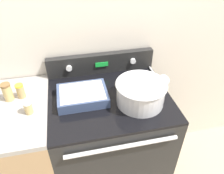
{
  "coord_description": "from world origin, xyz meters",
  "views": [
    {
      "loc": [
        -0.21,
        -0.72,
        1.82
      ],
      "look_at": [
        0.02,
        0.33,
        1.0
      ],
      "focal_mm": 35.0,
      "sensor_mm": 36.0,
      "label": 1
    }
  ],
  "objects_px": {
    "casserole_dish": "(82,95)",
    "spice_jar_brown_cap": "(7,92)",
    "mixing_bowl": "(141,92)",
    "ladle": "(162,81)",
    "spice_jar_white_cap": "(28,107)",
    "spice_jar_yellow_cap": "(20,91)"
  },
  "relations": [
    {
      "from": "casserole_dish",
      "to": "spice_jar_brown_cap",
      "type": "distance_m",
      "value": 0.45
    },
    {
      "from": "mixing_bowl",
      "to": "ladle",
      "type": "xyz_separation_m",
      "value": [
        0.2,
        0.13,
        -0.04
      ]
    },
    {
      "from": "mixing_bowl",
      "to": "casserole_dish",
      "type": "bearing_deg",
      "value": 163.6
    },
    {
      "from": "mixing_bowl",
      "to": "casserole_dish",
      "type": "xyz_separation_m",
      "value": [
        -0.34,
        0.1,
        -0.04
      ]
    },
    {
      "from": "spice_jar_brown_cap",
      "to": "spice_jar_white_cap",
      "type": "bearing_deg",
      "value": -49.46
    },
    {
      "from": "ladle",
      "to": "spice_jar_white_cap",
      "type": "height_order",
      "value": "spice_jar_white_cap"
    },
    {
      "from": "spice_jar_white_cap",
      "to": "spice_jar_yellow_cap",
      "type": "height_order",
      "value": "spice_jar_yellow_cap"
    },
    {
      "from": "mixing_bowl",
      "to": "spice_jar_yellow_cap",
      "type": "distance_m",
      "value": 0.73
    },
    {
      "from": "casserole_dish",
      "to": "spice_jar_white_cap",
      "type": "distance_m",
      "value": 0.32
    },
    {
      "from": "mixing_bowl",
      "to": "ladle",
      "type": "distance_m",
      "value": 0.24
    },
    {
      "from": "ladle",
      "to": "spice_jar_yellow_cap",
      "type": "height_order",
      "value": "spice_jar_yellow_cap"
    },
    {
      "from": "spice_jar_white_cap",
      "to": "spice_jar_yellow_cap",
      "type": "xyz_separation_m",
      "value": [
        -0.06,
        0.16,
        0.01
      ]
    },
    {
      "from": "spice_jar_brown_cap",
      "to": "spice_jar_yellow_cap",
      "type": "bearing_deg",
      "value": 7.39
    },
    {
      "from": "ladle",
      "to": "spice_jar_white_cap",
      "type": "relative_size",
      "value": 3.53
    },
    {
      "from": "spice_jar_yellow_cap",
      "to": "spice_jar_brown_cap",
      "type": "bearing_deg",
      "value": -172.61
    },
    {
      "from": "mixing_bowl",
      "to": "spice_jar_white_cap",
      "type": "distance_m",
      "value": 0.65
    },
    {
      "from": "casserole_dish",
      "to": "spice_jar_brown_cap",
      "type": "height_order",
      "value": "spice_jar_brown_cap"
    },
    {
      "from": "mixing_bowl",
      "to": "spice_jar_white_cap",
      "type": "relative_size",
      "value": 3.79
    },
    {
      "from": "ladle",
      "to": "spice_jar_brown_cap",
      "type": "height_order",
      "value": "spice_jar_brown_cap"
    },
    {
      "from": "casserole_dish",
      "to": "spice_jar_yellow_cap",
      "type": "relative_size",
      "value": 3.24
    },
    {
      "from": "spice_jar_white_cap",
      "to": "spice_jar_brown_cap",
      "type": "xyz_separation_m",
      "value": [
        -0.13,
        0.15,
        0.02
      ]
    },
    {
      "from": "mixing_bowl",
      "to": "spice_jar_brown_cap",
      "type": "relative_size",
      "value": 2.63
    }
  ]
}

